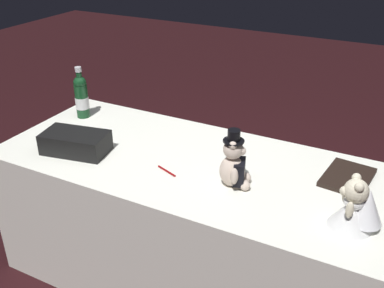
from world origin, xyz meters
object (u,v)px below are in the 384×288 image
Objects in this scene: gift_case_black at (76,143)px; guestbook at (348,177)px; teddy_bear_bride at (357,207)px; teddy_bear_groom at (235,165)px; champagne_bottle at (81,96)px; signing_pen at (166,171)px.

gift_case_black is 1.30× the size of guestbook.
teddy_bear_groom is at bearing 173.19° from teddy_bear_bride.
signing_pen is (0.79, -0.34, -0.13)m from champagne_bottle.
teddy_bear_groom is 0.77× the size of gift_case_black.
signing_pen is at bearing -23.25° from champagne_bottle.
teddy_bear_groom is at bearing 5.30° from gift_case_black.
teddy_bear_groom is at bearing 6.50° from signing_pen.
teddy_bear_bride is 0.90m from signing_pen.
champagne_bottle is 0.87× the size of gift_case_black.
teddy_bear_groom is at bearing -14.88° from champagne_bottle.
guestbook is (0.80, 0.34, 0.01)m from signing_pen.
guestbook is at bearing -0.16° from champagne_bottle.
teddy_bear_bride is 0.38m from guestbook.
teddy_bear_groom reaches higher than teddy_bear_bride.
teddy_bear_groom is 1.17m from champagne_bottle.
champagne_bottle is at bearing 124.95° from gift_case_black.
teddy_bear_groom is 1.24× the size of teddy_bear_bride.
champagne_bottle is 2.47× the size of signing_pen.
teddy_bear_bride is 1.72m from champagne_bottle.
signing_pen is 0.46× the size of guestbook.
teddy_bear_groom reaches higher than signing_pen.
teddy_bear_bride is at bearing -12.29° from champagne_bottle.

